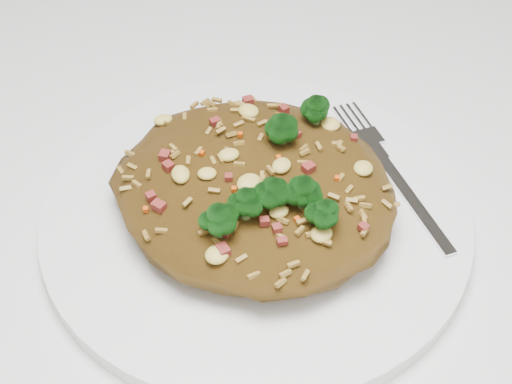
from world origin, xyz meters
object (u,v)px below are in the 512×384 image
fork (397,179)px  plate (256,214)px  dining_table (299,298)px  fried_rice (257,180)px

fork → plate: bearing=-95.9°
dining_table → plate: plate is taller
fork → dining_table: bearing=-89.0°
dining_table → fork: bearing=51.3°
fried_rice → plate: bearing=160.4°
plate → fried_rice: bearing=-19.6°
plate → fork: bearing=44.4°
plate → fork: 0.10m
plate → fried_rice: (0.00, -0.00, 0.03)m
dining_table → plate: size_ratio=4.11×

